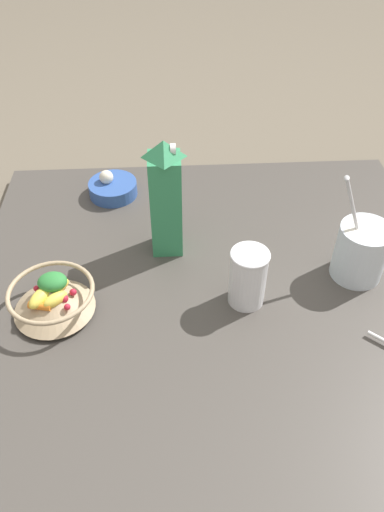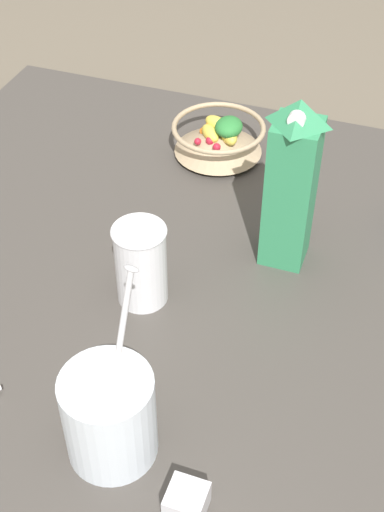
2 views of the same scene
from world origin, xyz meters
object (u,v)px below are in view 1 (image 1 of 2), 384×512
object	(u,v)px
drinking_cup	(248,278)
yogurt_tub	(362,249)
milk_carton	(166,198)
fruit_bowl	(52,298)
spice_jar	(362,233)
garlic_bowl	(113,188)

from	to	relation	value
drinking_cup	yogurt_tub	bearing A→B (deg)	-74.90
milk_carton	yogurt_tub	size ratio (longest dim) A/B	1.12
fruit_bowl	spice_jar	distance (m)	0.77
fruit_bowl	yogurt_tub	xyz separation A→B (m)	(0.08, -0.69, 0.03)
yogurt_tub	garlic_bowl	world-z (taller)	yogurt_tub
fruit_bowl	milk_carton	distance (m)	0.34
yogurt_tub	drinking_cup	size ratio (longest dim) A/B	1.92
milk_carton	spice_jar	xyz separation A→B (m)	(0.00, -0.49, -0.13)
fruit_bowl	garlic_bowl	size ratio (longest dim) A/B	1.38
yogurt_tub	drinking_cup	distance (m)	0.28
drinking_cup	spice_jar	size ratio (longest dim) A/B	2.96
fruit_bowl	garlic_bowl	bearing A→B (deg)	-13.08
spice_jar	milk_carton	bearing A→B (deg)	90.30
fruit_bowl	drinking_cup	xyz separation A→B (m)	(0.01, -0.42, 0.03)
spice_jar	drinking_cup	bearing A→B (deg)	121.12
fruit_bowl	yogurt_tub	world-z (taller)	yogurt_tub
milk_carton	garlic_bowl	bearing A→B (deg)	32.58
fruit_bowl	milk_carton	xyz separation A→B (m)	(0.20, -0.25, 0.11)
spice_jar	fruit_bowl	bearing A→B (deg)	105.08
yogurt_tub	garlic_bowl	size ratio (longest dim) A/B	2.00
fruit_bowl	spice_jar	xyz separation A→B (m)	(0.20, -0.74, -0.02)
milk_carton	garlic_bowl	size ratio (longest dim) A/B	2.23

